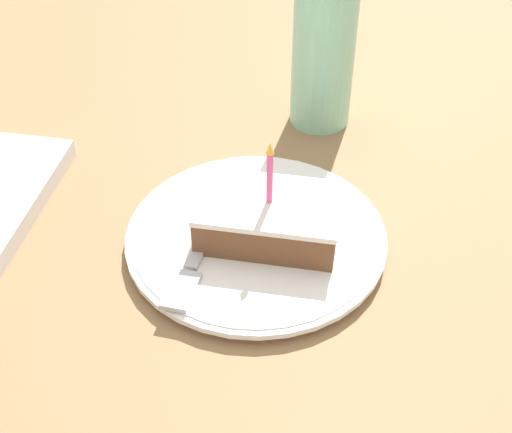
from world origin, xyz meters
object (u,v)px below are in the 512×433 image
(plate, at_px, (256,238))
(fork, at_px, (201,244))
(cake_slice, at_px, (269,218))
(bottle, at_px, (324,49))

(plate, xyz_separation_m, fork, (0.03, -0.05, 0.01))
(cake_slice, distance_m, bottle, 0.23)
(fork, bearing_deg, bottle, 162.00)
(plate, distance_m, fork, 0.05)
(cake_slice, relative_size, bottle, 0.58)
(cake_slice, bearing_deg, bottle, 174.06)
(plate, bearing_deg, bottle, 171.02)
(plate, bearing_deg, cake_slice, 91.06)
(fork, xyz_separation_m, bottle, (-0.25, 0.08, 0.07))
(bottle, bearing_deg, cake_slice, -5.94)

